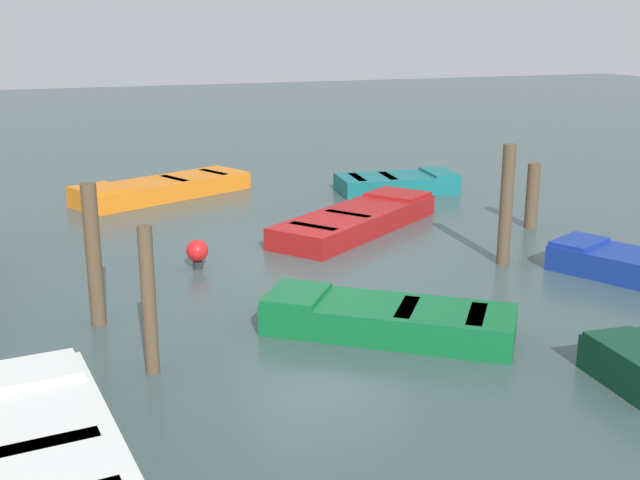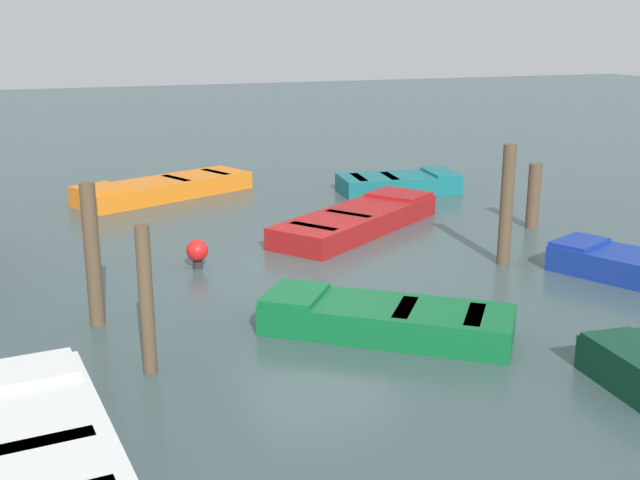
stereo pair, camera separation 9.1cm
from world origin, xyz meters
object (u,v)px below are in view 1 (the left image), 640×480
object	(u,v)px
mooring_piling_near_left	(532,196)
mooring_piling_mid_right	(94,256)
rowboat_teal	(397,183)
rowboat_red	(358,219)
rowboat_green	(386,318)
marker_buoy	(197,252)
mooring_piling_far_left	(149,301)
rowboat_orange	(162,188)
mooring_piling_mid_left	(506,205)
rowboat_white	(30,450)

from	to	relation	value
mooring_piling_near_left	mooring_piling_mid_right	xyz separation A→B (m)	(-2.29, 8.43, 0.32)
rowboat_teal	mooring_piling_near_left	size ratio (longest dim) A/B	2.29
rowboat_red	rowboat_teal	size ratio (longest dim) A/B	1.43
rowboat_green	marker_buoy	world-z (taller)	marker_buoy
rowboat_red	mooring_piling_far_left	bearing A→B (deg)	-168.09
rowboat_green	mooring_piling_mid_right	size ratio (longest dim) A/B	1.66
rowboat_orange	mooring_piling_far_left	world-z (taller)	mooring_piling_far_left
rowboat_teal	mooring_piling_mid_right	xyz separation A→B (m)	(-6.27, 7.50, 0.74)
rowboat_teal	mooring_piling_mid_right	world-z (taller)	mooring_piling_mid_right
rowboat_orange	mooring_piling_mid_left	bearing A→B (deg)	97.41
mooring_piling_far_left	marker_buoy	size ratio (longest dim) A/B	3.61
mooring_piling_near_left	rowboat_red	bearing A→B (deg)	72.30
rowboat_red	rowboat_white	world-z (taller)	same
mooring_piling_far_left	rowboat_orange	bearing A→B (deg)	-10.63
mooring_piling_far_left	marker_buoy	distance (m)	4.01
rowboat_teal	rowboat_red	bearing A→B (deg)	-120.13
rowboat_white	mooring_piling_mid_right	world-z (taller)	mooring_piling_mid_right
rowboat_orange	mooring_piling_mid_right	distance (m)	8.00
mooring_piling_near_left	mooring_piling_mid_right	size ratio (longest dim) A/B	0.66
mooring_piling_far_left	marker_buoy	world-z (taller)	mooring_piling_far_left
rowboat_red	mooring_piling_far_left	size ratio (longest dim) A/B	2.39
rowboat_teal	mooring_piling_mid_left	world-z (taller)	mooring_piling_mid_left
rowboat_orange	rowboat_white	xyz separation A→B (m)	(-11.09, 3.12, 0.00)
rowboat_red	mooring_piling_mid_right	world-z (taller)	mooring_piling_mid_right
mooring_piling_far_left	mooring_piling_mid_left	xyz separation A→B (m)	(2.18, -6.14, 0.13)
mooring_piling_mid_left	mooring_piling_near_left	bearing A→B (deg)	-45.23
rowboat_green	rowboat_teal	xyz separation A→B (m)	(7.93, -4.09, 0.00)
mooring_piling_far_left	marker_buoy	bearing A→B (deg)	-19.82
rowboat_teal	rowboat_white	world-z (taller)	same
rowboat_red	mooring_piling_mid_right	bearing A→B (deg)	177.82
rowboat_white	rowboat_red	bearing A→B (deg)	-47.67
mooring_piling_far_left	mooring_piling_mid_right	world-z (taller)	mooring_piling_mid_right
rowboat_red	mooring_piling_far_left	world-z (taller)	mooring_piling_far_left
rowboat_green	mooring_piling_near_left	distance (m)	6.39
rowboat_white	rowboat_teal	bearing A→B (deg)	-46.49
rowboat_teal	rowboat_white	distance (m)	12.86
rowboat_white	mooring_piling_far_left	xyz separation A→B (m)	(1.70, -1.35, 0.65)
rowboat_teal	mooring_piling_mid_right	size ratio (longest dim) A/B	1.52
mooring_piling_far_left	mooring_piling_mid_left	world-z (taller)	mooring_piling_mid_left
rowboat_orange	mooring_piling_mid_left	size ratio (longest dim) A/B	2.16
rowboat_green	mooring_piling_mid_right	distance (m)	3.86
rowboat_red	rowboat_teal	bearing A→B (deg)	17.06
rowboat_red	mooring_piling_mid_right	size ratio (longest dim) A/B	2.18
mooring_piling_mid_right	rowboat_teal	bearing A→B (deg)	-50.10
rowboat_red	mooring_piling_mid_left	xyz separation A→B (m)	(-2.88, -1.38, 0.78)
mooring_piling_near_left	mooring_piling_mid_left	size ratio (longest dim) A/B	0.63
rowboat_red	mooring_piling_near_left	distance (m)	3.42
marker_buoy	rowboat_green	bearing A→B (deg)	-155.70
rowboat_green	rowboat_teal	size ratio (longest dim) A/B	1.09
rowboat_orange	mooring_piling_mid_left	xyz separation A→B (m)	(-7.21, -4.38, 0.78)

